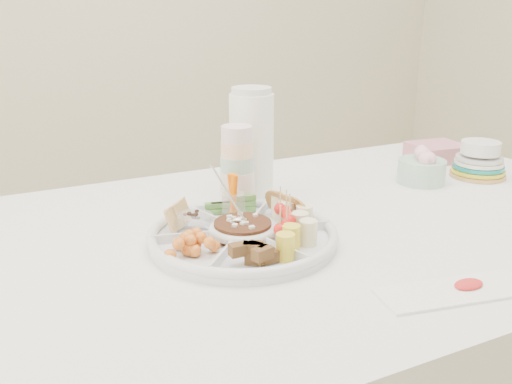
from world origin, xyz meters
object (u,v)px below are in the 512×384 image
dining_table (337,358)px  plate_stack (479,160)px  thermos (252,143)px  party_tray (243,233)px

dining_table → plate_stack: size_ratio=10.08×
dining_table → thermos: (-0.13, 0.22, 0.52)m
party_tray → plate_stack: (0.79, 0.13, 0.03)m
thermos → dining_table: bearing=-59.8°
thermos → party_tray: bearing=-119.7°
party_tray → plate_stack: size_ratio=2.52×
dining_table → thermos: bearing=120.2°
thermos → plate_stack: bearing=-10.7°
party_tray → dining_table: bearing=6.5°
thermos → plate_stack: size_ratio=1.86×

